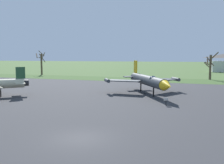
# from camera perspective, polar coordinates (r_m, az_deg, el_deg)

# --- Properties ---
(ground_plane) EXTENTS (600.00, 600.00, 0.00)m
(ground_plane) POSITION_cam_1_polar(r_m,az_deg,el_deg) (18.12, -7.38, -13.07)
(ground_plane) COLOR #425B2D
(asphalt_apron) EXTENTS (94.80, 50.48, 0.05)m
(asphalt_apron) POSITION_cam_1_polar(r_m,az_deg,el_deg) (32.00, 4.50, -4.67)
(asphalt_apron) COLOR #333335
(asphalt_apron) RESTS_ON ground
(grass_verge_strip) EXTENTS (154.80, 12.00, 0.06)m
(grass_verge_strip) POSITION_cam_1_polar(r_m,az_deg,el_deg) (62.53, 11.39, 0.39)
(grass_verge_strip) COLOR #375225
(grass_verge_strip) RESTS_ON ground
(jet_fighter_front_right) EXTENTS (12.07, 14.79, 5.24)m
(jet_fighter_front_right) POSITION_cam_1_polar(r_m,az_deg,el_deg) (38.51, 8.29, 0.40)
(jet_fighter_front_right) COLOR #33383D
(jet_fighter_front_right) RESTS_ON ground
(info_placard_front_right) EXTENTS (0.56, 0.32, 1.01)m
(info_placard_front_right) POSITION_cam_1_polar(r_m,az_deg,el_deg) (30.05, 12.50, -4.30)
(info_placard_front_right) COLOR black
(info_placard_front_right) RESTS_ON ground
(bare_tree_far_left) EXTENTS (3.62, 3.32, 7.98)m
(bare_tree_far_left) POSITION_cam_1_polar(r_m,az_deg,el_deg) (83.45, -16.23, 4.45)
(bare_tree_far_left) COLOR brown
(bare_tree_far_left) RESTS_ON ground
(bare_tree_left_of_center) EXTENTS (3.58, 3.59, 7.18)m
(bare_tree_left_of_center) POSITION_cam_1_polar(r_m,az_deg,el_deg) (67.57, 22.00, 3.60)
(bare_tree_left_of_center) COLOR brown
(bare_tree_left_of_center) RESTS_ON ground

